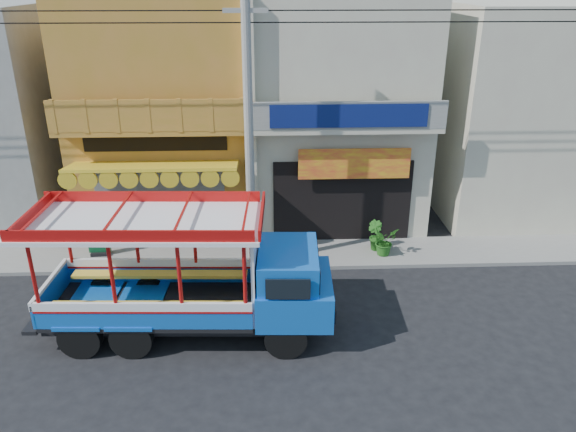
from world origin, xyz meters
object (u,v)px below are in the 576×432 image
object	(u,v)px
potted_plant_a	(384,241)
green_sign	(99,242)
potted_plant_b	(375,235)
songthaew_truck	(207,276)
utility_pole	(254,108)

from	to	relation	value
potted_plant_a	green_sign	bearing A→B (deg)	141.01
potted_plant_a	potted_plant_b	world-z (taller)	potted_plant_b
songthaew_truck	potted_plant_b	size ratio (longest dim) A/B	7.64
utility_pole	potted_plant_a	distance (m)	6.07
utility_pole	songthaew_truck	distance (m)	5.01
potted_plant_a	potted_plant_b	size ratio (longest dim) A/B	0.93
songthaew_truck	potted_plant_a	bearing A→B (deg)	37.06
potted_plant_a	potted_plant_b	bearing A→B (deg)	84.25
green_sign	potted_plant_a	world-z (taller)	green_sign
potted_plant_b	songthaew_truck	bearing A→B (deg)	99.47
songthaew_truck	potted_plant_a	size ratio (longest dim) A/B	8.23
green_sign	potted_plant_a	xyz separation A→B (m)	(9.16, -0.33, 0.01)
green_sign	potted_plant_b	xyz separation A→B (m)	(8.93, 0.05, 0.04)
utility_pole	potted_plant_b	xyz separation A→B (m)	(3.86, 0.85, -4.43)
songthaew_truck	potted_plant_b	bearing A→B (deg)	40.87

